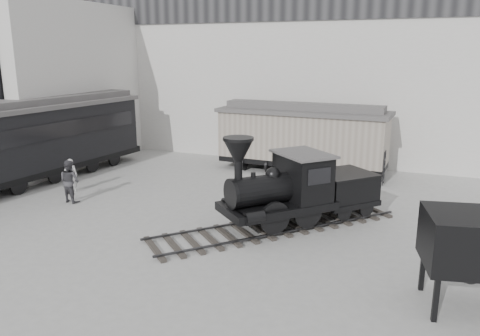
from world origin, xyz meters
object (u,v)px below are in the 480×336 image
at_px(locomotive, 294,193).
at_px(boxcar, 302,136).
at_px(visitor_a, 71,175).
at_px(coal_hopper, 473,248).
at_px(passenger_coach, 27,141).
at_px(visitor_b, 70,181).

bearing_deg(locomotive, boxcar, 144.89).
xyz_separation_m(locomotive, visitor_a, (-10.71, 0.36, -0.48)).
height_order(boxcar, coal_hopper, boxcar).
distance_m(locomotive, boxcar, 8.24).
bearing_deg(passenger_coach, coal_hopper, -8.43).
distance_m(visitor_a, coal_hopper, 16.96).
bearing_deg(locomotive, visitor_a, -139.45).
relative_size(visitor_b, coal_hopper, 0.70).
bearing_deg(coal_hopper, visitor_b, 156.21).
distance_m(boxcar, visitor_a, 11.84).
bearing_deg(coal_hopper, boxcar, 109.60).
xyz_separation_m(visitor_a, visitor_b, (0.98, -1.19, 0.14)).
relative_size(passenger_coach, visitor_b, 7.90).
distance_m(boxcar, coal_hopper, 14.19).
relative_size(locomotive, boxcar, 0.93).
xyz_separation_m(passenger_coach, visitor_a, (2.96, -0.47, -1.34)).
bearing_deg(boxcar, passenger_coach, -146.24).
height_order(locomotive, boxcar, boxcar).
bearing_deg(visitor_a, coal_hopper, 129.86).
bearing_deg(visitor_a, visitor_b, 94.60).
distance_m(boxcar, passenger_coach, 13.91).
distance_m(locomotive, visitor_b, 9.77).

